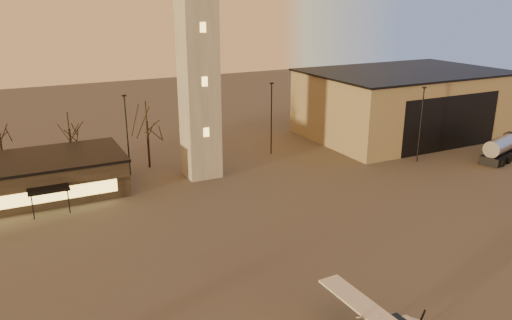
{
  "coord_description": "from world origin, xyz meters",
  "views": [
    {
      "loc": [
        -20.42,
        -25.54,
        21.06
      ],
      "look_at": [
        -0.98,
        13.0,
        7.04
      ],
      "focal_mm": 35.0,
      "sensor_mm": 36.0,
      "label": 1
    }
  ],
  "objects_px": {
    "terminal": "(4,181)",
    "hangar": "(403,103)",
    "fuel_truck": "(503,150)",
    "control_tower": "(197,42)"
  },
  "relations": [
    {
      "from": "terminal",
      "to": "hangar",
      "type": "bearing_deg",
      "value": 1.97
    },
    {
      "from": "terminal",
      "to": "fuel_truck",
      "type": "bearing_deg",
      "value": -13.43
    },
    {
      "from": "terminal",
      "to": "fuel_truck",
      "type": "xyz_separation_m",
      "value": [
        61.06,
        -14.59,
        -0.84
      ]
    },
    {
      "from": "control_tower",
      "to": "hangar",
      "type": "bearing_deg",
      "value": 6.31
    },
    {
      "from": "control_tower",
      "to": "terminal",
      "type": "bearing_deg",
      "value": 174.85
    },
    {
      "from": "control_tower",
      "to": "fuel_truck",
      "type": "xyz_separation_m",
      "value": [
        39.07,
        -12.6,
        -15.0
      ]
    },
    {
      "from": "control_tower",
      "to": "fuel_truck",
      "type": "height_order",
      "value": "control_tower"
    },
    {
      "from": "control_tower",
      "to": "fuel_truck",
      "type": "relative_size",
      "value": 3.48
    },
    {
      "from": "hangar",
      "to": "fuel_truck",
      "type": "relative_size",
      "value": 3.27
    },
    {
      "from": "hangar",
      "to": "control_tower",
      "type": "bearing_deg",
      "value": -173.69
    }
  ]
}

